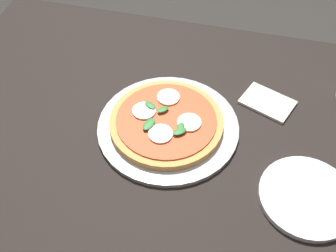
{
  "coord_description": "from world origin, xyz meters",
  "views": [
    {
      "loc": [
        -0.21,
        0.62,
        1.48
      ],
      "look_at": [
        -0.05,
        0.0,
        0.73
      ],
      "focal_mm": 42.43,
      "sensor_mm": 36.0,
      "label": 1
    }
  ],
  "objects": [
    {
      "name": "dining_table",
      "position": [
        0.0,
        0.0,
        0.62
      ],
      "size": [
        1.21,
        0.91,
        0.72
      ],
      "color": "black",
      "rests_on": "ground_plane"
    },
    {
      "name": "serving_tray",
      "position": [
        -0.05,
        0.0,
        0.73
      ],
      "size": [
        0.35,
        0.35,
        0.01
      ],
      "primitive_type": "cylinder",
      "color": "#B2B2B7",
      "rests_on": "dining_table"
    },
    {
      "name": "napkin",
      "position": [
        -0.29,
        -0.15,
        0.73
      ],
      "size": [
        0.15,
        0.13,
        0.01
      ],
      "primitive_type": "cube",
      "rotation": [
        0.0,
        0.0,
        -0.38
      ],
      "color": "white",
      "rests_on": "dining_table"
    },
    {
      "name": "plate_white",
      "position": [
        -0.39,
        0.12,
        0.73
      ],
      "size": [
        0.21,
        0.21,
        0.01
      ],
      "primitive_type": "cylinder",
      "color": "white",
      "rests_on": "dining_table"
    },
    {
      "name": "ground_plane",
      "position": [
        0.0,
        0.0,
        0.0
      ],
      "size": [
        6.0,
        6.0,
        0.0
      ],
      "primitive_type": "plane",
      "color": "#2D2B28"
    },
    {
      "name": "pizza",
      "position": [
        -0.05,
        -0.0,
        0.75
      ],
      "size": [
        0.28,
        0.28,
        0.03
      ],
      "color": "tan",
      "rests_on": "serving_tray"
    }
  ]
}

